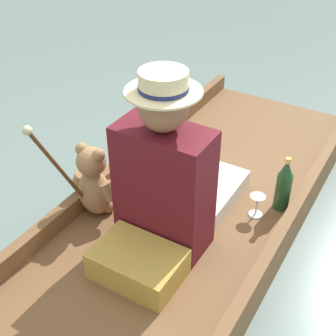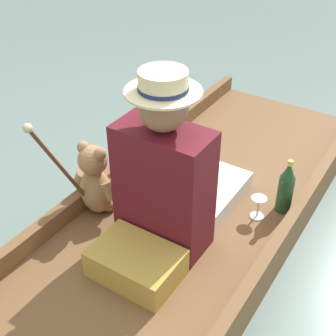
{
  "view_description": "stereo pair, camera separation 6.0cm",
  "coord_description": "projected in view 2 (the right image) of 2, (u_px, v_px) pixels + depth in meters",
  "views": [
    {
      "loc": [
        0.93,
        -1.69,
        1.85
      ],
      "look_at": [
        0.0,
        -0.12,
        0.57
      ],
      "focal_mm": 50.0,
      "sensor_mm": 36.0,
      "label": 1
    },
    {
      "loc": [
        0.98,
        -1.66,
        1.85
      ],
      "look_at": [
        0.0,
        -0.12,
        0.57
      ],
      "focal_mm": 50.0,
      "sensor_mm": 36.0,
      "label": 2
    }
  ],
  "objects": [
    {
      "name": "teddy_bear",
      "position": [
        96.0,
        181.0,
        2.51
      ],
      "size": [
        0.31,
        0.18,
        0.44
      ],
      "color": "#9E754C",
      "rests_on": "punt_boat"
    },
    {
      "name": "champagne_bottle",
      "position": [
        286.0,
        188.0,
        2.55
      ],
      "size": [
        0.09,
        0.09,
        0.33
      ],
      "color": "#1E4723",
      "rests_on": "punt_boat"
    },
    {
      "name": "seated_person",
      "position": [
        173.0,
        178.0,
        2.3
      ],
      "size": [
        0.46,
        0.82,
        0.93
      ],
      "rotation": [
        0.0,
        0.0,
        0.2
      ],
      "color": "white",
      "rests_on": "punt_boat"
    },
    {
      "name": "walking_cane",
      "position": [
        59.0,
        165.0,
        2.25
      ],
      "size": [
        0.04,
        0.39,
        0.72
      ],
      "color": "brown",
      "rests_on": "punt_boat"
    },
    {
      "name": "punt_boat",
      "position": [
        180.0,
        230.0,
        2.59
      ],
      "size": [
        1.12,
        3.3,
        0.25
      ],
      "color": "brown",
      "rests_on": "ground_plane"
    },
    {
      "name": "ground_plane",
      "position": [
        179.0,
        241.0,
        2.64
      ],
      "size": [
        16.0,
        16.0,
        0.0
      ],
      "primitive_type": "plane",
      "color": "slate"
    },
    {
      "name": "wine_glass",
      "position": [
        259.0,
        203.0,
        2.53
      ],
      "size": [
        0.09,
        0.09,
        0.13
      ],
      "color": "silver",
      "rests_on": "punt_boat"
    },
    {
      "name": "seat_cushion",
      "position": [
        136.0,
        263.0,
        2.2
      ],
      "size": [
        0.41,
        0.29,
        0.15
      ],
      "color": "#B7933D",
      "rests_on": "punt_boat"
    }
  ]
}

